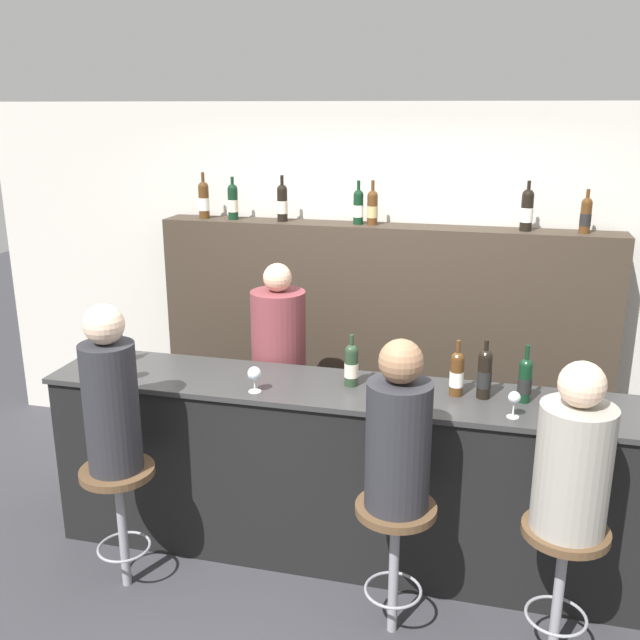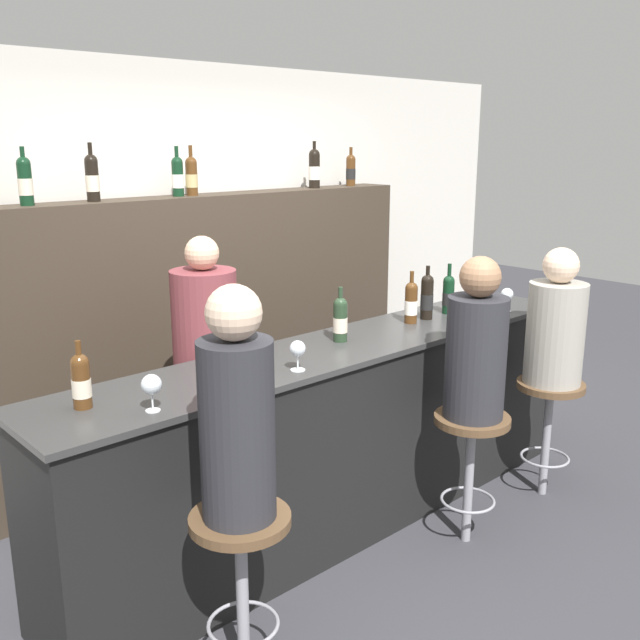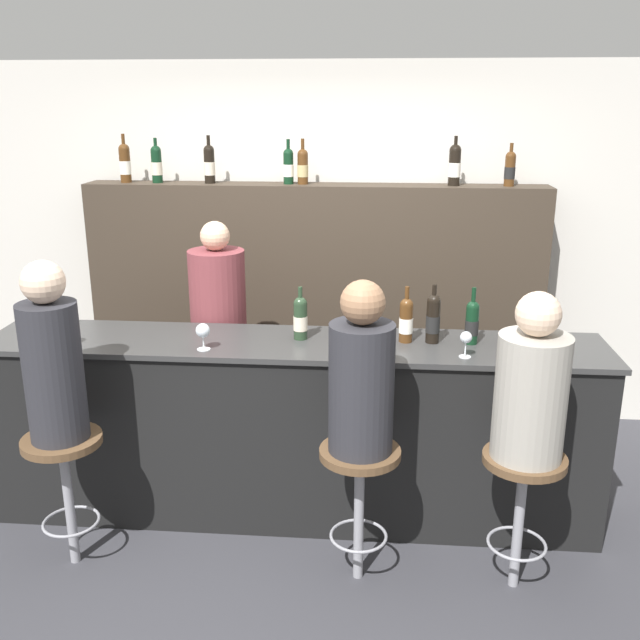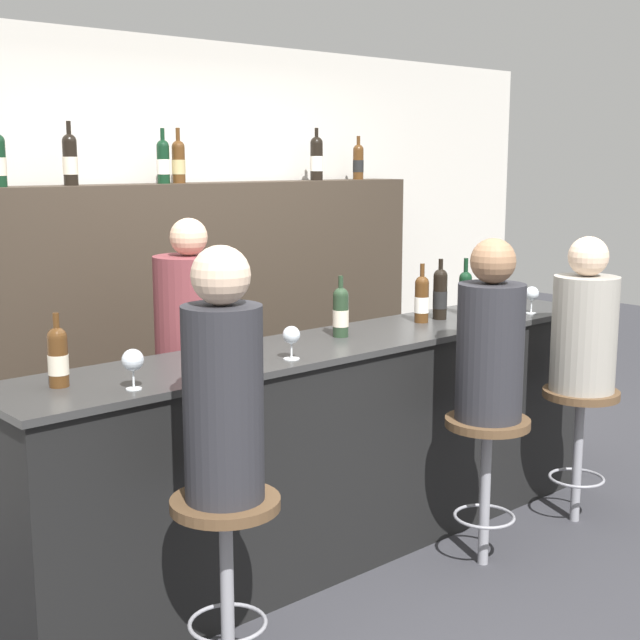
{
  "view_description": "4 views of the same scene",
  "coord_description": "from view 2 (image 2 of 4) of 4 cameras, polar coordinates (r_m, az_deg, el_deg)",
  "views": [
    {
      "loc": [
        0.78,
        -3.33,
        2.56
      ],
      "look_at": [
        -0.13,
        0.25,
        1.45
      ],
      "focal_mm": 40.0,
      "sensor_mm": 36.0,
      "label": 1
    },
    {
      "loc": [
        -2.53,
        -2.32,
        2.12
      ],
      "look_at": [
        -0.13,
        0.3,
        1.21
      ],
      "focal_mm": 40.0,
      "sensor_mm": 36.0,
      "label": 2
    },
    {
      "loc": [
        0.46,
        -3.4,
        2.33
      ],
      "look_at": [
        0.15,
        0.24,
        1.2
      ],
      "focal_mm": 40.0,
      "sensor_mm": 36.0,
      "label": 3
    },
    {
      "loc": [
        -2.84,
        -2.78,
        1.91
      ],
      "look_at": [
        -0.23,
        0.18,
        1.19
      ],
      "focal_mm": 50.0,
      "sensor_mm": 36.0,
      "label": 4
    }
  ],
  "objects": [
    {
      "name": "bartender",
      "position": [
        3.93,
        -8.96,
        -6.2
      ],
      "size": [
        0.35,
        0.35,
        1.64
      ],
      "color": "brown",
      "rests_on": "ground_plane"
    },
    {
      "name": "wall_back",
      "position": [
        4.88,
        -10.56,
        4.4
      ],
      "size": [
        6.4,
        0.05,
        2.6
      ],
      "color": "beige",
      "rests_on": "ground_plane"
    },
    {
      "name": "wine_glass_1",
      "position": [
        3.33,
        -1.81,
        -2.38
      ],
      "size": [
        0.08,
        0.08,
        0.14
      ],
      "color": "silver",
      "rests_on": "bar_counter"
    },
    {
      "name": "guest_seated_left",
      "position": [
        2.67,
        -6.67,
        -7.58
      ],
      "size": [
        0.28,
        0.28,
        0.9
      ],
      "color": "#28282D",
      "rests_on": "bar_stool_left"
    },
    {
      "name": "bar_stool_left",
      "position": [
        2.92,
        -6.34,
        -17.88
      ],
      "size": [
        0.4,
        0.4,
        0.72
      ],
      "color": "gray",
      "rests_on": "ground_plane"
    },
    {
      "name": "guest_seated_middle",
      "position": [
        3.7,
        12.39,
        -2.18
      ],
      "size": [
        0.31,
        0.31,
        0.84
      ],
      "color": "#28282D",
      "rests_on": "bar_stool_middle"
    },
    {
      "name": "bar_counter",
      "position": [
        3.96,
        1.73,
        -9.33
      ],
      "size": [
        3.42,
        0.58,
        1.06
      ],
      "color": "black",
      "rests_on": "ground_plane"
    },
    {
      "name": "wine_bottle_backbar_2",
      "position": [
        4.27,
        -17.77,
        10.81
      ],
      "size": [
        0.08,
        0.08,
        0.33
      ],
      "color": "black",
      "rests_on": "back_bar_cabinet"
    },
    {
      "name": "wine_bottle_backbar_4",
      "position": [
        4.58,
        -10.25,
        11.3
      ],
      "size": [
        0.08,
        0.08,
        0.31
      ],
      "color": "#4C2D14",
      "rests_on": "back_bar_cabinet"
    },
    {
      "name": "wine_bottle_counter_0",
      "position": [
        3.02,
        -18.58,
        -4.61
      ],
      "size": [
        0.08,
        0.08,
        0.28
      ],
      "color": "#4C2D14",
      "rests_on": "bar_counter"
    },
    {
      "name": "bar_stool_right",
      "position": [
        4.5,
        17.85,
        -6.61
      ],
      "size": [
        0.4,
        0.4,
        0.72
      ],
      "color": "gray",
      "rests_on": "ground_plane"
    },
    {
      "name": "guest_seated_right",
      "position": [
        4.35,
        18.35,
        -0.45
      ],
      "size": [
        0.33,
        0.33,
        0.8
      ],
      "color": "gray",
      "rests_on": "bar_stool_right"
    },
    {
      "name": "wine_glass_2",
      "position": [
        4.32,
        12.12,
        1.19
      ],
      "size": [
        0.06,
        0.06,
        0.14
      ],
      "color": "silver",
      "rests_on": "bar_counter"
    },
    {
      "name": "wine_glass_3",
      "position": [
        4.61,
        14.74,
        1.96
      ],
      "size": [
        0.08,
        0.08,
        0.15
      ],
      "color": "silver",
      "rests_on": "bar_counter"
    },
    {
      "name": "bar_stool_middle",
      "position": [
        3.88,
        11.97,
        -9.62
      ],
      "size": [
        0.4,
        0.4,
        0.72
      ],
      "color": "gray",
      "rests_on": "ground_plane"
    },
    {
      "name": "ground_plane",
      "position": [
        4.04,
        4.49,
        -17.39
      ],
      "size": [
        16.0,
        16.0,
        0.0
      ],
      "primitive_type": "plane",
      "color": "#333338"
    },
    {
      "name": "wine_bottle_counter_2",
      "position": [
        4.22,
        7.3,
        1.43
      ],
      "size": [
        0.08,
        0.08,
        0.31
      ],
      "color": "#4C2D14",
      "rests_on": "bar_counter"
    },
    {
      "name": "wine_bottle_counter_1",
      "position": [
        3.8,
        1.63,
        0.08
      ],
      "size": [
        0.08,
        0.08,
        0.3
      ],
      "color": "#233823",
      "rests_on": "bar_counter"
    },
    {
      "name": "wine_bottle_counter_4",
      "position": [
        4.49,
        10.24,
        2.07
      ],
      "size": [
        0.07,
        0.07,
        0.31
      ],
      "color": "black",
      "rests_on": "bar_counter"
    },
    {
      "name": "wine_bottle_counter_3",
      "position": [
        4.32,
        8.55,
        1.87
      ],
      "size": [
        0.08,
        0.08,
        0.33
      ],
      "color": "black",
      "rests_on": "bar_counter"
    },
    {
      "name": "back_bar_cabinet",
      "position": [
        4.78,
        -8.9,
        -0.79
      ],
      "size": [
        3.21,
        0.28,
        1.77
      ],
      "color": "#382D23",
      "rests_on": "ground_plane"
    },
    {
      "name": "wine_bottle_backbar_3",
      "position": [
        4.53,
        -11.32,
        11.23
      ],
      "size": [
        0.07,
        0.07,
        0.3
      ],
      "color": "black",
      "rests_on": "back_bar_cabinet"
    },
    {
      "name": "wine_bottle_backbar_6",
      "position": [
        5.46,
        2.48,
        11.91
      ],
      "size": [
        0.07,
        0.07,
        0.28
      ],
      "color": "#4C2D14",
      "rests_on": "back_bar_cabinet"
    },
    {
      "name": "wine_glass_0",
      "position": [
        2.91,
        -13.34,
        -5.1
      ],
      "size": [
        0.08,
        0.08,
        0.15
      ],
      "color": "silver",
      "rests_on": "bar_counter"
    },
    {
      "name": "wine_bottle_backbar_1",
      "position": [
        4.13,
        -22.53,
        10.26
      ],
      "size": [
        0.08,
        0.08,
        0.31
      ],
      "color": "black",
      "rests_on": "back_bar_cabinet"
    },
    {
      "name": "wine_bottle_backbar_5",
      "position": [
        5.21,
        -0.46,
        12.05
      ],
      "size": [
        0.08,
        0.08,
        0.33
      ],
      "color": "black",
      "rests_on": "back_bar_cabinet"
    }
  ]
}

